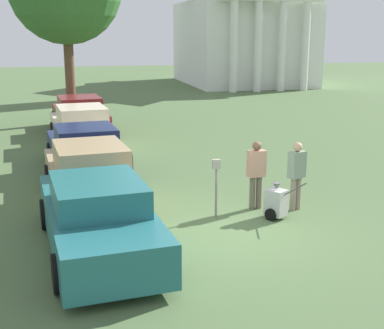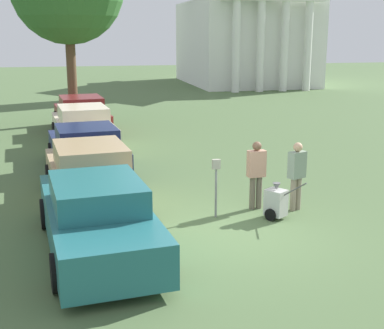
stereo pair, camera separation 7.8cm
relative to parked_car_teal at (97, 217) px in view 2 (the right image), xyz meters
name	(u,v)px [view 2 (the right image)]	position (x,y,z in m)	size (l,w,h in m)	color
ground_plane	(233,233)	(2.82, 0.29, -0.68)	(120.00, 120.00, 0.00)	#4C663D
parked_car_teal	(97,217)	(0.00, 0.00, 0.00)	(2.34, 5.13, 1.46)	#23666B
parked_car_tan	(91,175)	(0.00, 3.16, 0.00)	(2.36, 5.16, 1.49)	tan
parked_car_navy	(86,150)	(0.00, 6.34, -0.02)	(2.42, 4.79, 1.40)	#19234C
parked_car_cream	(83,128)	(0.00, 10.09, 0.02)	(2.40, 5.26, 1.52)	beige
parked_car_maroon	(81,116)	(0.00, 12.99, 0.04)	(2.38, 5.02, 1.54)	maroon
parking_meter	(216,177)	(2.74, 1.36, 0.27)	(0.18, 0.09, 1.37)	slate
person_worker	(256,171)	(3.83, 1.75, 0.26)	(0.44, 0.26, 1.65)	#665B4C
person_supervisor	(297,172)	(4.73, 1.45, 0.25)	(0.47, 0.37, 1.65)	gray
equipment_cart	(276,202)	(4.05, 0.97, -0.29)	(0.72, 0.92, 1.00)	#B2B2AD
church	(246,8)	(13.78, 33.03, 5.43)	(9.21, 13.20, 23.04)	white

